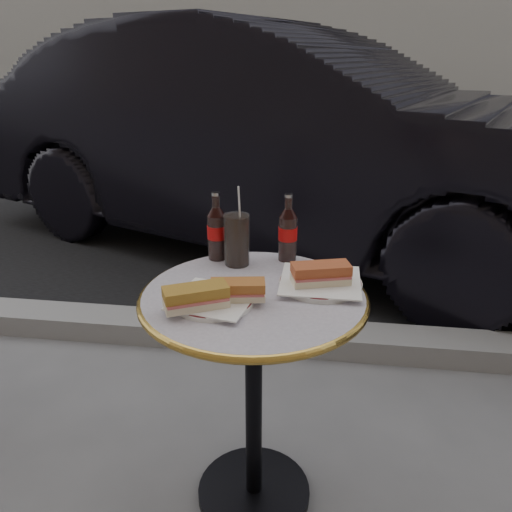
# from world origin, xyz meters

# --- Properties ---
(ground) EXTENTS (80.00, 80.00, 0.00)m
(ground) POSITION_xyz_m (0.00, 0.00, 0.00)
(ground) COLOR slate
(ground) RESTS_ON ground
(asphalt_road) EXTENTS (40.00, 8.00, 0.00)m
(asphalt_road) POSITION_xyz_m (0.00, 5.00, 0.00)
(asphalt_road) COLOR black
(asphalt_road) RESTS_ON ground
(curb) EXTENTS (40.00, 0.20, 0.12)m
(curb) POSITION_xyz_m (0.00, 0.90, 0.05)
(curb) COLOR gray
(curb) RESTS_ON ground
(bistro_table) EXTENTS (0.62, 0.62, 0.73)m
(bistro_table) POSITION_xyz_m (0.00, 0.00, 0.37)
(bistro_table) COLOR #BAB2C4
(bistro_table) RESTS_ON ground
(plate_left) EXTENTS (0.27, 0.27, 0.01)m
(plate_left) POSITION_xyz_m (-0.09, -0.07, 0.74)
(plate_left) COLOR white
(plate_left) RESTS_ON bistro_table
(plate_right) EXTENTS (0.27, 0.27, 0.01)m
(plate_right) POSITION_xyz_m (0.18, 0.07, 0.74)
(plate_right) COLOR silver
(plate_right) RESTS_ON bistro_table
(sandwich_left_a) EXTENTS (0.17, 0.14, 0.05)m
(sandwich_left_a) POSITION_xyz_m (-0.13, -0.13, 0.77)
(sandwich_left_a) COLOR #A27429
(sandwich_left_a) RESTS_ON plate_left
(sandwich_left_b) EXTENTS (0.15, 0.09, 0.05)m
(sandwich_left_b) POSITION_xyz_m (-0.03, -0.07, 0.77)
(sandwich_left_b) COLOR #A9602B
(sandwich_left_b) RESTS_ON plate_left
(sandwich_right) EXTENTS (0.17, 0.11, 0.05)m
(sandwich_right) POSITION_xyz_m (0.18, 0.05, 0.77)
(sandwich_right) COLOR #AB4E2B
(sandwich_right) RESTS_ON plate_right
(cola_bottle_left) EXTENTS (0.07, 0.07, 0.22)m
(cola_bottle_left) POSITION_xyz_m (-0.15, 0.23, 0.84)
(cola_bottle_left) COLOR black
(cola_bottle_left) RESTS_ON bistro_table
(cola_bottle_right) EXTENTS (0.07, 0.07, 0.21)m
(cola_bottle_right) POSITION_xyz_m (0.07, 0.25, 0.84)
(cola_bottle_right) COLOR black
(cola_bottle_right) RESTS_ON bistro_table
(cola_glass) EXTENTS (0.10, 0.10, 0.16)m
(cola_glass) POSITION_xyz_m (-0.08, 0.19, 0.81)
(cola_glass) COLOR black
(cola_glass) RESTS_ON bistro_table
(parked_car) EXTENTS (3.27, 4.96, 1.54)m
(parked_car) POSITION_xyz_m (-0.13, 2.33, 0.77)
(parked_car) COLOR black
(parked_car) RESTS_ON ground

